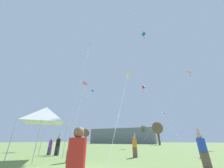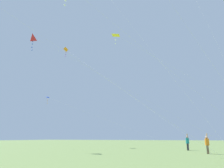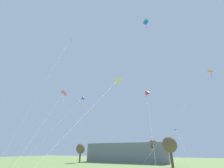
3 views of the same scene
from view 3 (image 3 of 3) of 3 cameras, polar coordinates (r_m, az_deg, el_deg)
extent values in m
cube|color=slate|center=(64.01, 6.27, -24.50)|extent=(30.78, 10.88, 6.60)
cylinder|color=brown|center=(46.33, 21.84, -25.06)|extent=(0.69, 0.69, 3.82)
ellipsoid|color=brown|center=(46.30, 21.12, -20.69)|extent=(3.75, 3.75, 4.17)
cylinder|color=brown|center=(60.76, -12.14, -25.77)|extent=(0.59, 0.59, 3.25)
ellipsoid|color=brown|center=(60.72, -11.87, -22.91)|extent=(3.19, 3.19, 3.55)
cylinder|color=brown|center=(57.59, 15.98, -25.27)|extent=(0.69, 0.69, 3.79)
ellipsoid|color=brown|center=(57.57, 15.55, -21.76)|extent=(3.72, 3.72, 4.14)
cylinder|color=silver|center=(12.70, -9.40, 19.58)|extent=(5.40, 6.11, 25.36)
cylinder|color=silver|center=(20.77, 26.28, -22.43)|extent=(2.46, 19.48, 7.51)
pyramid|color=blue|center=(30.73, 23.01, -15.58)|extent=(0.62, 0.52, 0.28)
sphere|color=orange|center=(30.74, 23.16, -16.21)|extent=(0.08, 0.08, 0.08)
sphere|color=orange|center=(30.69, 23.10, -16.62)|extent=(0.08, 0.08, 0.08)
sphere|color=orange|center=(30.67, 23.19, -17.01)|extent=(0.08, 0.08, 0.08)
sphere|color=orange|center=(30.62, 23.18, -17.42)|extent=(0.08, 0.08, 0.08)
cylinder|color=silver|center=(26.07, -19.17, -13.42)|extent=(8.49, 22.00, 16.42)
cone|color=blue|center=(38.89, -11.05, -4.92)|extent=(1.16, 1.19, 1.32)
sphere|color=yellow|center=(38.69, -11.00, -5.70)|extent=(0.14, 0.14, 0.14)
sphere|color=yellow|center=(38.60, -11.25, -6.25)|extent=(0.14, 0.14, 0.14)
sphere|color=yellow|center=(38.45, -11.31, -6.78)|extent=(0.14, 0.14, 0.14)
cylinder|color=silver|center=(16.83, -25.15, -13.97)|extent=(8.37, 13.22, 12.59)
cube|color=pink|center=(25.72, -17.85, -3.28)|extent=(1.14, 1.19, 1.16)
cube|color=white|center=(25.63, -17.93, -3.85)|extent=(0.82, 1.00, 0.78)
sphere|color=white|center=(25.52, -18.08, -4.50)|extent=(0.14, 0.14, 0.14)
sphere|color=white|center=(25.45, -18.00, -5.43)|extent=(0.14, 0.14, 0.14)
sphere|color=white|center=(25.21, -18.18, -6.21)|extent=(0.14, 0.14, 0.14)
sphere|color=white|center=(25.14, -18.42, -7.10)|extent=(0.14, 0.14, 0.14)
cylinder|color=silver|center=(10.01, -8.54, -9.71)|extent=(3.57, 18.13, 12.84)
pyramid|color=yellow|center=(20.59, 2.30, 1.65)|extent=(1.18, 1.06, 0.18)
sphere|color=white|center=(20.36, 2.33, -0.01)|extent=(0.14, 0.14, 0.14)
sphere|color=white|center=(20.21, 2.49, -1.05)|extent=(0.14, 0.14, 0.14)
cylinder|color=silver|center=(18.51, 14.09, -11.63)|extent=(5.30, 24.89, 15.48)
cone|color=red|center=(32.92, 12.98, -2.96)|extent=(1.73, 1.50, 1.59)
sphere|color=blue|center=(32.70, 13.07, -4.01)|extent=(0.16, 0.16, 0.16)
sphere|color=blue|center=(32.51, 13.02, -4.73)|extent=(0.16, 0.16, 0.16)
sphere|color=blue|center=(32.45, 13.29, -5.50)|extent=(0.16, 0.16, 0.16)
sphere|color=blue|center=(32.26, 13.27, -6.23)|extent=(0.16, 0.16, 0.16)
cylinder|color=silver|center=(21.17, -1.75, 7.17)|extent=(9.12, 18.23, 29.89)
cube|color=#2DBCD1|center=(36.32, 12.70, 22.24)|extent=(1.33, 1.38, 1.01)
cube|color=blue|center=(36.12, 12.74, 21.92)|extent=(1.20, 1.10, 0.54)
sphere|color=blue|center=(35.87, 12.83, 21.55)|extent=(0.16, 0.16, 0.16)
sphere|color=blue|center=(35.52, 12.79, 21.10)|extent=(0.16, 0.16, 0.16)
sphere|color=blue|center=(35.29, 13.03, 20.51)|extent=(0.16, 0.16, 0.16)
sphere|color=blue|center=(34.99, 13.03, 19.98)|extent=(0.16, 0.16, 0.16)
cylinder|color=silver|center=(17.36, -23.04, 2.66)|extent=(6.35, 11.49, 22.44)
pyramid|color=white|center=(28.71, -15.16, 17.06)|extent=(0.51, 0.50, 0.44)
sphere|color=black|center=(28.47, -15.27, 16.64)|extent=(0.07, 0.07, 0.07)
sphere|color=black|center=(28.38, -15.40, 16.27)|extent=(0.07, 0.07, 0.07)
sphere|color=black|center=(28.27, -15.19, 15.89)|extent=(0.07, 0.07, 0.07)
sphere|color=black|center=(28.13, -15.56, 15.62)|extent=(0.07, 0.07, 0.07)
cylinder|color=silver|center=(21.65, 26.69, -6.47)|extent=(11.97, 25.33, 19.16)
pyramid|color=orange|center=(37.47, 33.34, 4.25)|extent=(1.25, 1.18, 0.68)
sphere|color=purple|center=(37.17, 33.60, 3.31)|extent=(0.16, 0.16, 0.16)
sphere|color=purple|center=(37.01, 33.71, 2.69)|extent=(0.16, 0.16, 0.16)
sphere|color=purple|center=(36.88, 33.76, 2.03)|extent=(0.16, 0.16, 0.16)
camera|label=1|loc=(4.97, -129.77, -18.68)|focal=20.00mm
camera|label=2|loc=(29.95, -51.40, -20.55)|focal=35.00mm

